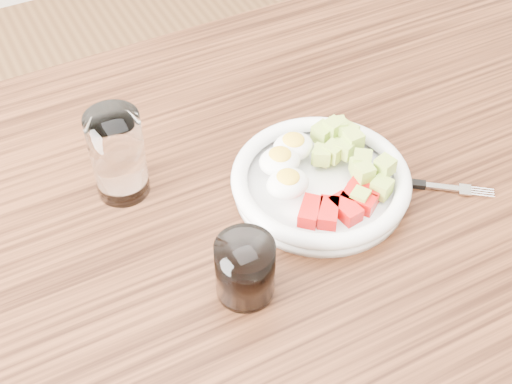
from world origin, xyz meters
TOP-DOWN VIEW (x-y plane):
  - dining_table at (0.00, 0.00)m, footprint 1.50×0.90m
  - bowl at (0.08, -0.00)m, footprint 0.25×0.25m
  - fork at (0.20, -0.05)m, footprint 0.15×0.12m
  - water_glass at (-0.16, 0.13)m, footprint 0.07×0.07m
  - coffee_glass at (-0.08, -0.11)m, footprint 0.07×0.07m

SIDE VIEW (x-z plane):
  - dining_table at x=0.00m, z-range 0.28..1.05m
  - fork at x=0.20m, z-range 0.77..0.78m
  - bowl at x=0.08m, z-range 0.76..0.82m
  - coffee_glass at x=-0.08m, z-range 0.77..0.85m
  - water_glass at x=-0.16m, z-range 0.77..0.90m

